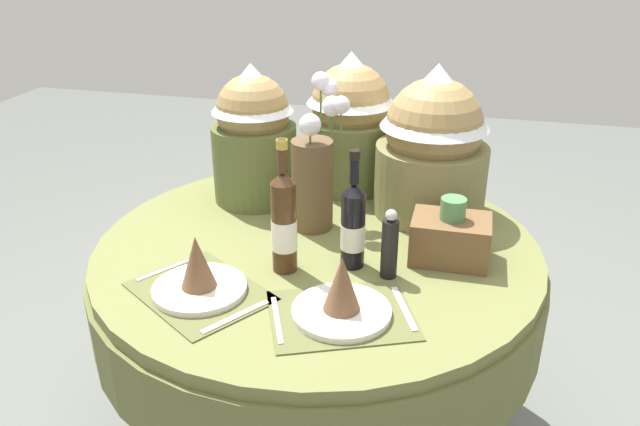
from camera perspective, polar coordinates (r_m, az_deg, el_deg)
The scene contains 11 objects.
dining_table at distance 1.92m, azimuth -0.23°, elevation -6.55°, with size 1.32×1.32×0.74m.
place_setting_left at distance 1.62m, azimuth -10.97°, elevation -5.70°, with size 0.43×0.40×0.16m.
place_setting_right at distance 1.50m, azimuth 1.98°, elevation -7.81°, with size 0.41×0.37×0.16m.
flower_vase at distance 1.87m, azimuth -0.50°, elevation 3.86°, with size 0.17×0.21×0.45m.
wine_bottle_left at distance 1.68m, azimuth 3.02°, elevation -1.07°, with size 0.07×0.07×0.33m.
wine_bottle_centre at distance 1.65m, azimuth -3.29°, elevation -0.83°, with size 0.07×0.07×0.37m.
pepper_mill at distance 1.65m, azimuth 6.33°, elevation -3.00°, with size 0.04×0.04×0.19m.
gift_tub_back_left at distance 2.06m, azimuth -6.05°, elevation 7.56°, with size 0.28×0.28×0.46m.
gift_tub_back_centre at distance 2.18m, azimuth 2.73°, elevation 8.72°, with size 0.32×0.32×0.47m.
gift_tub_back_right at distance 1.98m, azimuth 10.24°, elevation 6.71°, with size 0.35×0.35×0.48m.
woven_basket_side_right at distance 1.77m, azimuth 11.74°, elevation -2.16°, with size 0.21×0.15×0.18m.
Camera 1 is at (0.40, -1.58, 1.61)m, focal length 35.26 mm.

